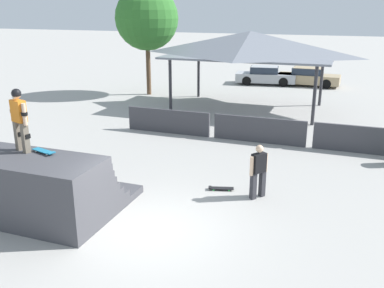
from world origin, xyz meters
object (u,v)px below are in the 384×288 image
(bystander_walking, at_px, (259,169))
(parked_car_tan, at_px, (308,77))
(tree_beside_pavilion, at_px, (147,18))
(skater_on_deck, at_px, (19,116))
(skateboard_on_deck, at_px, (44,151))
(skateboard_on_ground, at_px, (220,188))
(parked_car_silver, at_px, (265,76))

(bystander_walking, distance_m, parked_car_tan, 19.58)
(tree_beside_pavilion, bearing_deg, parked_car_tan, 35.97)
(skater_on_deck, relative_size, skateboard_on_deck, 2.13)
(tree_beside_pavilion, height_order, parked_car_tan, tree_beside_pavilion)
(skateboard_on_deck, height_order, parked_car_tan, skateboard_on_deck)
(bystander_walking, xyz_separation_m, parked_car_tan, (-0.50, 19.57, -0.29))
(tree_beside_pavilion, bearing_deg, skateboard_on_ground, -56.40)
(bystander_walking, bearing_deg, skateboard_on_deck, -24.38)
(parked_car_tan, bearing_deg, skateboard_on_ground, -89.85)
(parked_car_tan, bearing_deg, bystander_walking, -86.42)
(skateboard_on_deck, height_order, parked_car_silver, skateboard_on_deck)
(bystander_walking, relative_size, tree_beside_pavilion, 0.25)
(bystander_walking, height_order, tree_beside_pavilion, tree_beside_pavilion)
(skateboard_on_deck, bearing_deg, skateboard_on_ground, 54.04)
(skater_on_deck, bearing_deg, parked_car_tan, 96.12)
(skateboard_on_deck, relative_size, skateboard_on_ground, 0.99)
(skateboard_on_ground, bearing_deg, bystander_walking, 157.25)
(skater_on_deck, relative_size, bystander_walking, 1.03)
(bystander_walking, height_order, skateboard_on_ground, bystander_walking)
(bystander_walking, distance_m, skateboard_on_ground, 1.44)
(skateboard_on_deck, distance_m, tree_beside_pavilion, 16.71)
(bystander_walking, bearing_deg, skater_on_deck, -26.78)
(parked_car_silver, bearing_deg, parked_car_tan, 0.87)
(bystander_walking, distance_m, parked_car_silver, 19.45)
(tree_beside_pavilion, distance_m, parked_car_silver, 9.68)
(skater_on_deck, xyz_separation_m, bystander_walking, (5.67, 2.94, -1.76))
(skater_on_deck, xyz_separation_m, skateboard_on_ground, (4.51, 3.07, -2.60))
(skateboard_on_ground, xyz_separation_m, tree_beside_pavilion, (-8.49, 12.78, 4.58))
(skater_on_deck, distance_m, parked_car_tan, 23.19)
(skateboard_on_deck, distance_m, parked_car_tan, 22.94)
(skateboard_on_ground, distance_m, parked_car_silver, 19.15)
(skateboard_on_ground, distance_m, tree_beside_pavilion, 16.02)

